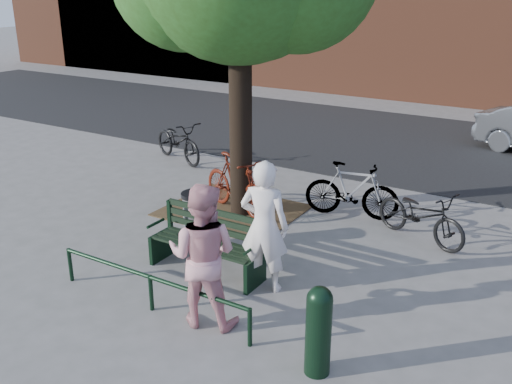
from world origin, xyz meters
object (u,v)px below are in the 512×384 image
Objects in this scene: park_bench at (209,241)px; litter_bin at (197,220)px; person_left at (264,227)px; person_right at (203,255)px; bollard at (319,328)px; bicycle_c at (421,215)px.

park_bench is 0.80m from litter_bin.
person_right is (-0.21, -1.11, -0.01)m from person_left.
bollard is at bearing -28.73° from park_bench.
person_left is at bearing -116.87° from person_right.
person_right is 1.68m from bollard.
person_right is at bearing -56.71° from park_bench.
bicycle_c is at bearing -129.11° from person_right.
park_bench is 1.03× the size of bicycle_c.
person_right is at bearing 178.38° from bicycle_c.
park_bench is 0.95× the size of person_right.
person_left reaches higher than bollard.
person_left reaches higher than litter_bin.
litter_bin is at bearing 147.18° from bicycle_c.
park_bench is at bearing 159.91° from bicycle_c.
bollard reaches higher than park_bench.
park_bench is 1.05m from person_left.
person_left is 1.13m from person_right.
bollard is at bearing 157.70° from person_right.
litter_bin is (-0.61, 0.52, -0.00)m from park_bench.
person_left is 3.06m from bicycle_c.
litter_bin is 3.65m from bicycle_c.
litter_bin is (-1.56, 0.54, -0.45)m from person_left.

